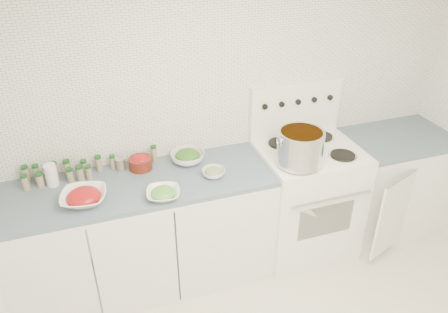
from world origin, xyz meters
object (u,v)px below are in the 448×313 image
(stock_pot, at_px, (300,146))
(bowl_tomato, at_px, (84,197))
(stove, at_px, (304,196))
(bowl_snowpea, at_px, (163,193))

(stock_pot, relative_size, bowl_tomato, 1.03)
(stove, height_order, stock_pot, stove)
(stove, bearing_deg, bowl_tomato, -176.35)
(stock_pot, xyz_separation_m, bowl_snowpea, (-0.99, -0.04, -0.15))
(stove, distance_m, bowl_snowpea, 1.27)
(bowl_tomato, bearing_deg, bowl_snowpea, -12.69)
(stove, xyz_separation_m, stock_pot, (-0.18, -0.17, 0.58))
(stove, relative_size, bowl_snowpea, 5.36)
(stock_pot, bearing_deg, bowl_snowpea, -177.50)
(bowl_tomato, xyz_separation_m, bowl_snowpea, (0.49, -0.11, -0.01))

